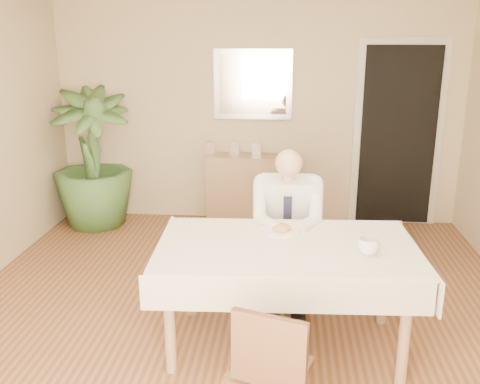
# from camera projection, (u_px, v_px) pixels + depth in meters

# --- Properties ---
(room) EXTENTS (5.00, 5.02, 2.60)m
(room) POSITION_uv_depth(u_px,v_px,m) (235.00, 157.00, 3.56)
(room) COLOR brown
(room) RESTS_ON ground
(window) EXTENTS (1.34, 0.04, 1.44)m
(window) POSITION_uv_depth(u_px,v_px,m) (124.00, 341.00, 1.16)
(window) COLOR beige
(window) RESTS_ON room
(doorway) EXTENTS (0.96, 0.07, 2.10)m
(doorway) POSITION_uv_depth(u_px,v_px,m) (398.00, 137.00, 5.86)
(doorway) COLOR beige
(doorway) RESTS_ON ground
(mirror) EXTENTS (0.86, 0.04, 0.76)m
(mirror) POSITION_uv_depth(u_px,v_px,m) (253.00, 85.00, 5.85)
(mirror) COLOR silver
(mirror) RESTS_ON room
(dining_table) EXTENTS (1.76, 1.10, 0.75)m
(dining_table) POSITION_uv_depth(u_px,v_px,m) (287.00, 256.00, 3.54)
(dining_table) COLOR #967551
(dining_table) RESTS_ON ground
(chair_far) EXTENTS (0.46, 0.46, 0.96)m
(chair_far) POSITION_uv_depth(u_px,v_px,m) (287.00, 228.00, 4.43)
(chair_far) COLOR #402415
(chair_far) RESTS_ON ground
(chair_near) EXTENTS (0.48, 0.49, 0.81)m
(chair_near) POSITION_uv_depth(u_px,v_px,m) (269.00, 369.00, 2.72)
(chair_near) COLOR #402415
(chair_near) RESTS_ON ground
(seated_man) EXTENTS (0.48, 0.72, 1.24)m
(seated_man) POSITION_uv_depth(u_px,v_px,m) (287.00, 223.00, 4.10)
(seated_man) COLOR white
(seated_man) RESTS_ON ground
(plate) EXTENTS (0.26, 0.26, 0.02)m
(plate) POSITION_uv_depth(u_px,v_px,m) (281.00, 231.00, 3.74)
(plate) COLOR white
(plate) RESTS_ON dining_table
(food) EXTENTS (0.14, 0.14, 0.06)m
(food) POSITION_uv_depth(u_px,v_px,m) (281.00, 228.00, 3.74)
(food) COLOR olive
(food) RESTS_ON dining_table
(knife) EXTENTS (0.01, 0.13, 0.01)m
(knife) POSITION_uv_depth(u_px,v_px,m) (287.00, 232.00, 3.68)
(knife) COLOR silver
(knife) RESTS_ON dining_table
(fork) EXTENTS (0.01, 0.13, 0.01)m
(fork) POSITION_uv_depth(u_px,v_px,m) (275.00, 231.00, 3.68)
(fork) COLOR silver
(fork) RESTS_ON dining_table
(coffee_mug) EXTENTS (0.17, 0.17, 0.10)m
(coffee_mug) POSITION_uv_depth(u_px,v_px,m) (368.00, 246.00, 3.35)
(coffee_mug) COLOR white
(coffee_mug) RESTS_ON dining_table
(sideboard) EXTENTS (0.99, 0.35, 0.79)m
(sideboard) POSITION_uv_depth(u_px,v_px,m) (251.00, 190.00, 6.04)
(sideboard) COLOR #967551
(sideboard) RESTS_ON ground
(photo_frame_left) EXTENTS (0.10, 0.02, 0.14)m
(photo_frame_left) POSITION_uv_depth(u_px,v_px,m) (210.00, 148.00, 5.97)
(photo_frame_left) COLOR silver
(photo_frame_left) RESTS_ON sideboard
(photo_frame_center) EXTENTS (0.10, 0.02, 0.14)m
(photo_frame_center) POSITION_uv_depth(u_px,v_px,m) (235.00, 148.00, 5.97)
(photo_frame_center) COLOR silver
(photo_frame_center) RESTS_ON sideboard
(photo_frame_right) EXTENTS (0.10, 0.02, 0.14)m
(photo_frame_right) POSITION_uv_depth(u_px,v_px,m) (256.00, 149.00, 5.91)
(photo_frame_right) COLOR silver
(photo_frame_right) RESTS_ON sideboard
(potted_palm) EXTENTS (1.13, 1.13, 1.54)m
(potted_palm) POSITION_uv_depth(u_px,v_px,m) (92.00, 158.00, 5.87)
(potted_palm) COLOR #365A29
(potted_palm) RESTS_ON ground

